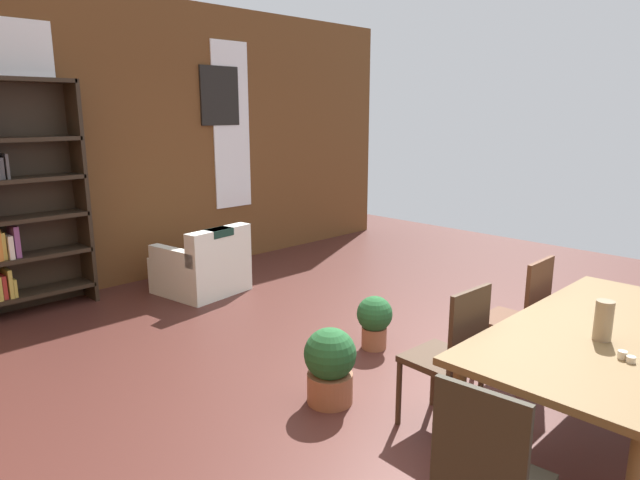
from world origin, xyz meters
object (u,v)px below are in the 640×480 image
object	(u,v)px
vase_on_table	(604,320)
dining_table	(611,343)
armchair_white	(203,268)
bookshelf_tall	(17,200)
dining_chair_far_right	(521,316)
dining_chair_far_left	(452,354)
potted_plant_corner	(330,364)
dining_chair_head_left	(487,478)
potted_plant_by_shelf	(374,319)

from	to	relation	value
vase_on_table	dining_table	bearing A→B (deg)	0.00
armchair_white	bookshelf_tall	bearing A→B (deg)	156.22
vase_on_table	dining_chair_far_right	xyz separation A→B (m)	(0.63, 0.74, -0.34)
dining_chair_far_right	bookshelf_tall	xyz separation A→B (m)	(-2.05, 4.13, 0.61)
dining_chair_far_left	potted_plant_corner	world-z (taller)	dining_chair_far_left
bookshelf_tall	potted_plant_corner	xyz separation A→B (m)	(0.85, -3.36, -0.85)
dining_chair_head_left	dining_chair_far_right	distance (m)	1.99
bookshelf_tall	dining_table	bearing A→B (deg)	-71.94
vase_on_table	potted_plant_corner	bearing A→B (deg)	110.53
dining_table	bookshelf_tall	xyz separation A→B (m)	(-1.59, 4.87, 0.45)
armchair_white	potted_plant_by_shelf	world-z (taller)	armchair_white
potted_plant_corner	armchair_white	bearing A→B (deg)	74.58
potted_plant_by_shelf	dining_table	bearing A→B (deg)	-95.35
vase_on_table	dining_chair_far_right	bearing A→B (deg)	49.68
vase_on_table	armchair_white	world-z (taller)	vase_on_table
dining_chair_head_left	potted_plant_corner	size ratio (longest dim) A/B	1.78
dining_chair_head_left	dining_chair_far_right	bearing A→B (deg)	22.13
bookshelf_tall	potted_plant_by_shelf	size ratio (longest dim) A/B	5.00
potted_plant_by_shelf	potted_plant_corner	size ratio (longest dim) A/B	0.85
potted_plant_by_shelf	armchair_white	bearing A→B (deg)	94.43
dining_chair_far_right	armchair_white	xyz separation A→B (m)	(-0.46, 3.43, -0.23)
dining_chair_far_right	bookshelf_tall	bearing A→B (deg)	116.36
dining_table	potted_plant_corner	xyz separation A→B (m)	(-0.74, 1.51, -0.40)
vase_on_table	potted_plant_by_shelf	size ratio (longest dim) A/B	0.49
dining_table	dining_chair_head_left	distance (m)	1.40
dining_chair_head_left	bookshelf_tall	xyz separation A→B (m)	(-0.20, 4.88, 0.61)
dining_chair_far_left	armchair_white	bearing A→B (deg)	82.40
dining_table	vase_on_table	world-z (taller)	vase_on_table
vase_on_table	dining_chair_head_left	distance (m)	1.26
dining_table	dining_chair_far_right	xyz separation A→B (m)	(0.46, 0.74, -0.16)
dining_chair_far_right	potted_plant_by_shelf	size ratio (longest dim) A/B	2.10
dining_chair_far_left	potted_plant_corner	distance (m)	0.85
dining_table	vase_on_table	bearing A→B (deg)	180.00
potted_plant_corner	vase_on_table	bearing A→B (deg)	-69.47
dining_chair_far_left	armchair_white	world-z (taller)	dining_chair_far_left
dining_chair_head_left	dining_chair_far_left	world-z (taller)	same
armchair_white	dining_chair_far_left	bearing A→B (deg)	-97.60
dining_chair_far_left	armchair_white	distance (m)	3.47
armchair_white	potted_plant_corner	world-z (taller)	armchair_white
dining_table	dining_chair_head_left	xyz separation A→B (m)	(-1.39, -0.01, -0.16)
dining_chair_far_left	potted_plant_by_shelf	size ratio (longest dim) A/B	2.10
dining_table	armchair_white	world-z (taller)	armchair_white
dining_chair_far_left	potted_plant_corner	xyz separation A→B (m)	(-0.28, 0.76, -0.24)
dining_chair_far_right	dining_chair_far_left	xyz separation A→B (m)	(-0.92, 0.00, 0.00)
potted_plant_by_shelf	potted_plant_corner	distance (m)	0.98
dining_chair_head_left	potted_plant_by_shelf	world-z (taller)	dining_chair_head_left
dining_table	dining_chair_far_left	size ratio (longest dim) A/B	2.13
vase_on_table	dining_chair_far_right	world-z (taller)	vase_on_table
dining_chair_head_left	potted_plant_corner	world-z (taller)	dining_chair_head_left
bookshelf_tall	dining_chair_head_left	bearing A→B (deg)	-87.63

